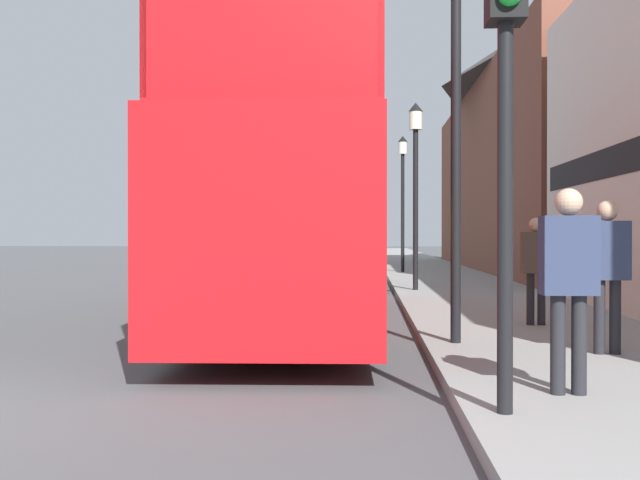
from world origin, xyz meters
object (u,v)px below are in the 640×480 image
at_px(tour_bus, 294,217).
at_px(lamp_post_second, 416,161).
at_px(parked_car_ahead_of_bus, 351,263).
at_px(pedestrian_third, 536,260).
at_px(lamp_post_nearest, 456,68).
at_px(traffic_signal, 506,45).
at_px(lamp_post_third, 403,179).
at_px(pedestrian_second, 607,262).
at_px(pedestrian_nearest, 569,270).

height_order(tour_bus, lamp_post_second, lamp_post_second).
height_order(parked_car_ahead_of_bus, pedestrian_third, pedestrian_third).
bearing_deg(tour_bus, parked_car_ahead_of_bus, 82.80).
height_order(pedestrian_third, lamp_post_nearest, lamp_post_nearest).
bearing_deg(lamp_post_second, traffic_signal, -90.86).
relative_size(tour_bus, traffic_signal, 2.77).
height_order(parked_car_ahead_of_bus, lamp_post_second, lamp_post_second).
bearing_deg(lamp_post_third, tour_bus, -99.63).
bearing_deg(traffic_signal, pedestrian_second, 60.23).
distance_m(pedestrian_third, traffic_signal, 6.20).
distance_m(tour_bus, pedestrian_third, 3.97).
xyz_separation_m(parked_car_ahead_of_bus, pedestrian_second, (3.15, -12.04, 0.48)).
bearing_deg(pedestrian_third, tour_bus, 164.63).
xyz_separation_m(lamp_post_second, lamp_post_third, (0.14, 9.13, 0.23)).
height_order(traffic_signal, lamp_post_third, lamp_post_third).
bearing_deg(traffic_signal, lamp_post_nearest, 88.77).
distance_m(pedestrian_third, lamp_post_second, 7.64).
bearing_deg(pedestrian_nearest, tour_bus, 115.87).
distance_m(parked_car_ahead_of_bus, lamp_post_second, 3.75).
bearing_deg(traffic_signal, tour_bus, 108.42).
height_order(parked_car_ahead_of_bus, traffic_signal, traffic_signal).
distance_m(tour_bus, lamp_post_second, 6.79).
height_order(pedestrian_nearest, lamp_post_second, lamp_post_second).
distance_m(pedestrian_second, lamp_post_nearest, 3.02).
height_order(pedestrian_nearest, pedestrian_third, pedestrian_nearest).
xyz_separation_m(pedestrian_nearest, lamp_post_second, (-0.47, 12.17, 2.15)).
height_order(tour_bus, traffic_signal, tour_bus).
xyz_separation_m(pedestrian_second, lamp_post_third, (-1.36, 19.06, 2.38)).
bearing_deg(traffic_signal, lamp_post_second, 89.14).
bearing_deg(tour_bus, pedestrian_third, -16.98).
bearing_deg(lamp_post_nearest, traffic_signal, -91.23).
height_order(parked_car_ahead_of_bus, pedestrian_nearest, pedestrian_nearest).
bearing_deg(pedestrian_third, traffic_signal, -104.86).
bearing_deg(tour_bus, traffic_signal, -73.19).
distance_m(pedestrian_third, lamp_post_nearest, 3.47).
distance_m(lamp_post_second, lamp_post_third, 9.13).
bearing_deg(parked_car_ahead_of_bus, lamp_post_nearest, -82.99).
bearing_deg(tour_bus, lamp_post_third, 78.76).
height_order(tour_bus, parked_car_ahead_of_bus, tour_bus).
relative_size(pedestrian_third, lamp_post_third, 0.32).
height_order(pedestrian_nearest, lamp_post_nearest, lamp_post_nearest).
bearing_deg(traffic_signal, parked_car_ahead_of_bus, 95.49).
bearing_deg(parked_car_ahead_of_bus, tour_bus, -96.32).
xyz_separation_m(tour_bus, parked_car_ahead_of_bus, (0.81, 8.25, -1.09)).
xyz_separation_m(tour_bus, lamp_post_third, (2.59, 15.27, 1.77)).
relative_size(pedestrian_nearest, lamp_post_nearest, 0.35).
distance_m(parked_car_ahead_of_bus, lamp_post_nearest, 11.70).
bearing_deg(lamp_post_third, traffic_signal, -90.88).
bearing_deg(lamp_post_second, parked_car_ahead_of_bus, 127.88).
distance_m(tour_bus, lamp_post_third, 15.59).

